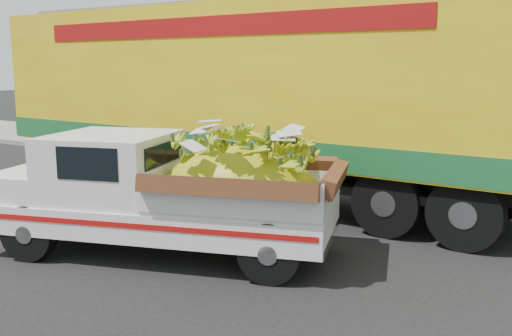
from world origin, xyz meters
The scene contains 6 objects.
ground centered at (0.00, 0.00, 0.00)m, with size 100.00×100.00×0.00m, color black.
curb centered at (0.00, 5.91, 0.07)m, with size 60.00×0.25×0.15m, color gray.
sidewalk centered at (0.00, 8.01, 0.07)m, with size 60.00×4.00×0.14m, color gray.
building_left centered at (-8.00, 13.91, 2.50)m, with size 18.00×6.00×5.00m, color gray.
pickup_truck centered at (0.06, -0.08, 0.92)m, with size 5.16×3.13×1.70m.
semi_trailer centered at (-1.26, 3.46, 2.12)m, with size 12.03×3.10×3.80m.
Camera 1 is at (4.97, -6.19, 2.67)m, focal length 40.00 mm.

